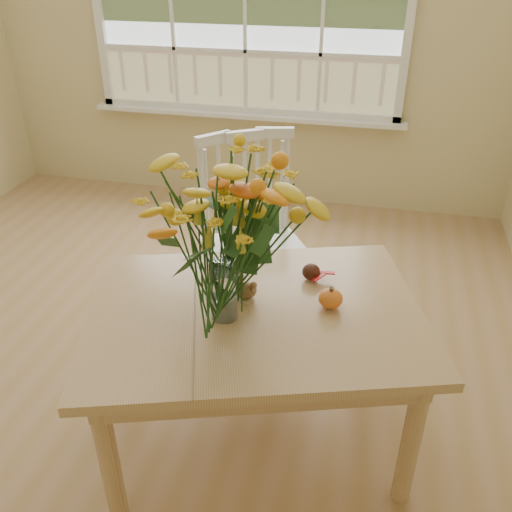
# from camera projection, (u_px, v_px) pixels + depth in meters

# --- Properties ---
(floor) EXTENTS (4.00, 4.50, 0.01)m
(floor) POSITION_uv_depth(u_px,v_px,m) (137.00, 377.00, 2.66)
(floor) COLOR #AB8553
(floor) RESTS_ON ground
(wall_back) EXTENTS (4.00, 0.02, 2.70)m
(wall_back) POSITION_uv_depth(u_px,v_px,m) (246.00, 21.00, 3.86)
(wall_back) COLOR beige
(wall_back) RESTS_ON floor
(dining_table) EXTENTS (1.45, 1.23, 0.66)m
(dining_table) POSITION_uv_depth(u_px,v_px,m) (255.00, 329.00, 2.06)
(dining_table) COLOR tan
(dining_table) RESTS_ON floor
(windsor_chair) EXTENTS (0.66, 0.65, 1.05)m
(windsor_chair) POSITION_uv_depth(u_px,v_px,m) (252.00, 232.00, 2.73)
(windsor_chair) COLOR white
(windsor_chair) RESTS_ON floor
(flower_vase) EXTENTS (0.46, 0.46, 0.55)m
(flower_vase) POSITION_uv_depth(u_px,v_px,m) (222.00, 236.00, 1.81)
(flower_vase) COLOR white
(flower_vase) RESTS_ON dining_table
(pumpkin) EXTENTS (0.09, 0.09, 0.07)m
(pumpkin) POSITION_uv_depth(u_px,v_px,m) (331.00, 299.00, 2.01)
(pumpkin) COLOR #D35D18
(pumpkin) RESTS_ON dining_table
(turkey_figurine) EXTENTS (0.10, 0.08, 0.11)m
(turkey_figurine) POSITION_uv_depth(u_px,v_px,m) (246.00, 290.00, 2.05)
(turkey_figurine) COLOR #CCB78C
(turkey_figurine) RESTS_ON dining_table
(dark_gourd) EXTENTS (0.13, 0.11, 0.07)m
(dark_gourd) POSITION_uv_depth(u_px,v_px,m) (311.00, 273.00, 2.18)
(dark_gourd) COLOR #38160F
(dark_gourd) RESTS_ON dining_table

